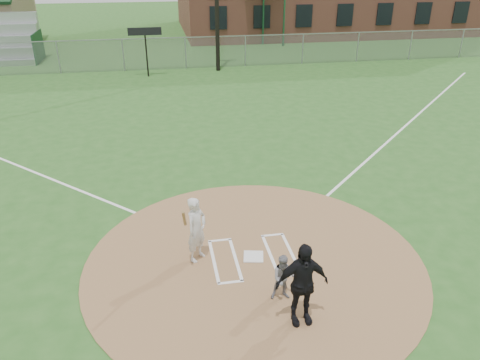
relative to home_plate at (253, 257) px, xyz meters
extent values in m
plane|color=#26561D|center=(-0.01, -0.14, -0.04)|extent=(140.00, 140.00, 0.00)
cylinder|color=#976F47|center=(-0.01, -0.14, -0.03)|extent=(8.40, 8.40, 0.02)
cube|color=silver|center=(0.00, 0.00, 0.00)|extent=(0.59, 0.59, 0.03)
cube|color=white|center=(8.99, 8.86, -0.03)|extent=(17.04, 17.04, 0.01)
imported|color=gray|center=(0.33, -1.62, 0.53)|extent=(0.58, 0.47, 1.10)
imported|color=black|center=(0.49, -2.36, 0.92)|extent=(1.10, 0.48, 1.87)
cube|color=white|center=(-1.01, 0.01, -0.01)|extent=(0.08, 1.80, 0.01)
cube|color=white|center=(-0.46, 0.01, -0.01)|extent=(0.08, 1.80, 0.01)
cube|color=white|center=(-0.73, 0.91, -0.01)|extent=(0.62, 0.08, 0.01)
cube|color=white|center=(-0.73, -0.89, -0.01)|extent=(0.62, 0.08, 0.01)
cube|color=white|center=(0.99, 0.01, -0.01)|extent=(0.08, 1.80, 0.01)
cube|color=white|center=(0.44, 0.01, -0.01)|extent=(0.08, 1.80, 0.01)
cube|color=white|center=(0.71, 0.91, -0.01)|extent=(0.62, 0.08, 0.01)
cube|color=white|center=(0.71, -0.89, -0.01)|extent=(0.62, 0.08, 0.01)
imported|color=silver|center=(-1.39, 0.21, 0.83)|extent=(0.72, 0.73, 1.70)
cylinder|color=olive|center=(-1.69, -0.19, 1.41)|extent=(0.14, 0.60, 0.70)
cube|color=slate|center=(-0.01, 21.86, 0.96)|extent=(56.00, 0.03, 2.00)
cube|color=gray|center=(-0.01, 21.86, 1.96)|extent=(56.00, 0.06, 0.06)
cube|color=gray|center=(-0.01, 21.86, 0.96)|extent=(56.08, 0.08, 2.00)
cube|color=#194728|center=(-10.01, 26.06, 0.96)|extent=(0.08, 3.20, 2.00)
cube|color=#194728|center=(6.99, 29.70, 2.21)|extent=(0.12, 0.12, 4.50)
cube|color=#194728|center=(8.49, 28.75, 2.21)|extent=(0.12, 0.12, 4.50)
cylinder|color=black|center=(-2.51, 20.06, 1.26)|extent=(0.10, 0.10, 2.60)
cube|color=black|center=(-2.51, 20.06, 2.66)|extent=(2.00, 0.10, 0.45)
camera|label=1|loc=(-2.08, -9.54, 6.91)|focal=35.00mm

